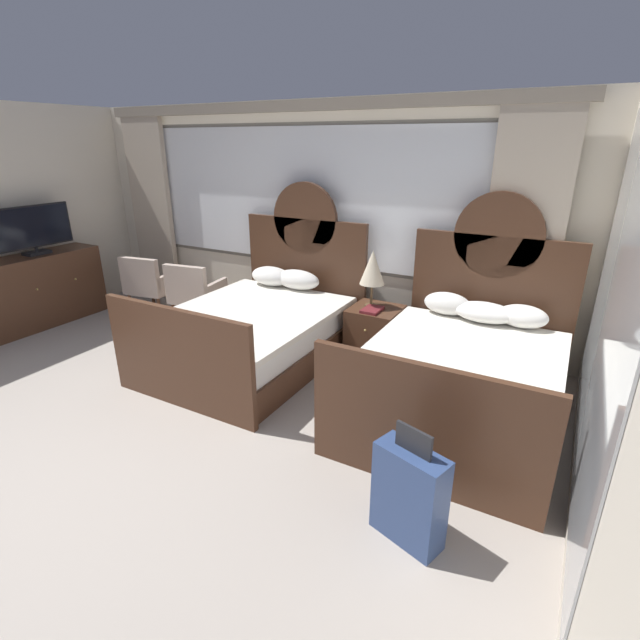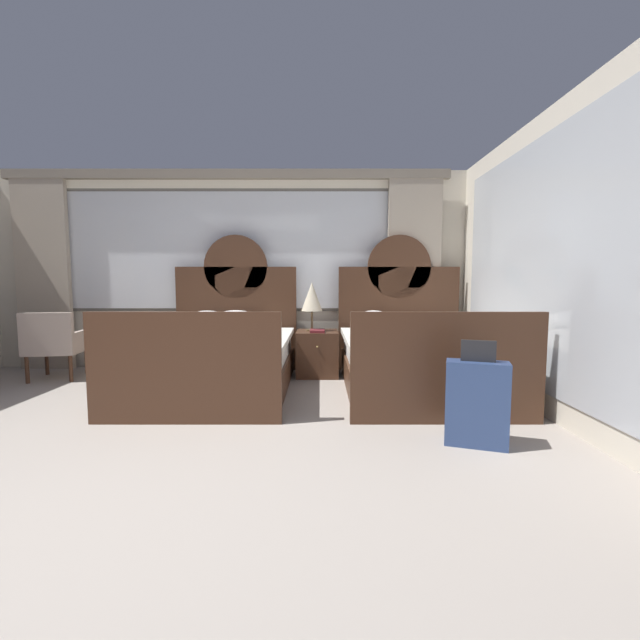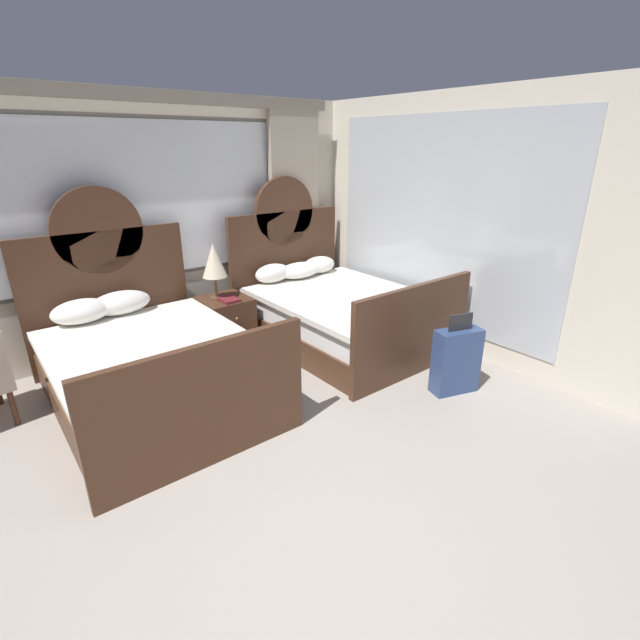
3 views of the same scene
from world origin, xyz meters
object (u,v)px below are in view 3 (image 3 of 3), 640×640
object	(u,v)px
bed_near_window	(149,364)
bed_near_mirror	(336,311)
suitcase_on_floor	(456,361)
nightstand_between_beds	(226,322)
table_lamp_on_nightstand	(214,261)
book_on_nightstand	(228,299)

from	to	relation	value
bed_near_window	bed_near_mirror	world-z (taller)	same
bed_near_mirror	suitcase_on_floor	distance (m)	1.62
suitcase_on_floor	bed_near_mirror	bearing A→B (deg)	92.66
nightstand_between_beds	suitcase_on_floor	world-z (taller)	suitcase_on_floor
bed_near_window	bed_near_mirror	size ratio (longest dim) A/B	1.00
bed_near_window	table_lamp_on_nightstand	distance (m)	1.39
book_on_nightstand	suitcase_on_floor	xyz separation A→B (m)	(1.17, -2.17, -0.27)
bed_near_mirror	nightstand_between_beds	world-z (taller)	bed_near_mirror
bed_near_window	nightstand_between_beds	world-z (taller)	bed_near_window
table_lamp_on_nightstand	suitcase_on_floor	size ratio (longest dim) A/B	0.80
nightstand_between_beds	book_on_nightstand	xyz separation A→B (m)	(0.00, -0.11, 0.30)
table_lamp_on_nightstand	suitcase_on_floor	world-z (taller)	table_lamp_on_nightstand
suitcase_on_floor	bed_near_window	bearing A→B (deg)	144.59
bed_near_mirror	table_lamp_on_nightstand	bearing A→B (deg)	149.60
book_on_nightstand	bed_near_mirror	bearing A→B (deg)	-26.71
bed_near_mirror	bed_near_window	bearing A→B (deg)	-179.85
book_on_nightstand	suitcase_on_floor	size ratio (longest dim) A/B	0.34
bed_near_mirror	book_on_nightstand	distance (m)	1.24
bed_near_mirror	book_on_nightstand	world-z (taller)	bed_near_mirror
bed_near_window	table_lamp_on_nightstand	size ratio (longest dim) A/B	3.61
bed_near_window	suitcase_on_floor	distance (m)	2.78
bed_near_mirror	suitcase_on_floor	bearing A→B (deg)	-87.34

